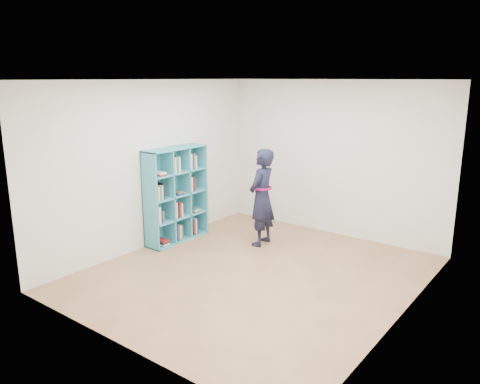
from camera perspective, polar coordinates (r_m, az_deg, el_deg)
The scene contains 9 objects.
floor at distance 6.54m, azimuth 1.78°, elevation -9.92°, with size 4.50×4.50×0.00m, color olive.
ceiling at distance 5.99m, azimuth 1.97°, elevation 13.51°, with size 4.50×4.50×0.00m, color white.
wall_left at distance 7.45m, azimuth -10.78°, elevation 3.27°, with size 0.02×4.50×2.60m, color silver.
wall_right at distance 5.27m, azimuth 19.89°, elevation -1.66°, with size 0.02×4.50×2.60m, color silver.
wall_back at distance 8.04m, azimuth 11.24°, elevation 4.02°, with size 4.00×0.02×2.60m, color silver.
wall_front at distance 4.55m, azimuth -14.85°, elevation -3.67°, with size 4.00×0.02×2.60m, color silver.
bookshelf at distance 7.69m, azimuth -7.91°, elevation -0.46°, with size 0.34×1.16×1.55m.
person at distance 7.41m, azimuth 2.67°, elevation -0.65°, with size 0.44×0.61×1.56m.
smartphone at distance 7.52m, azimuth 1.91°, elevation 0.36°, with size 0.02×0.11×0.14m.
Camera 1 is at (3.47, -4.88, 2.63)m, focal length 35.00 mm.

